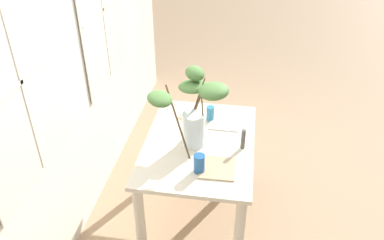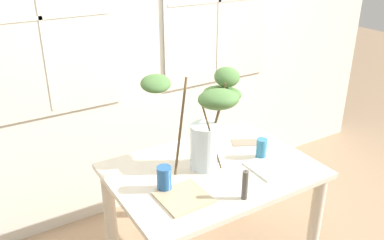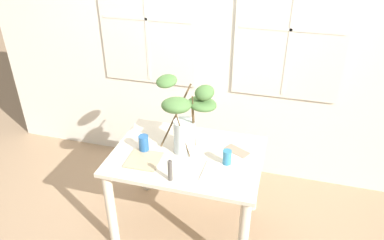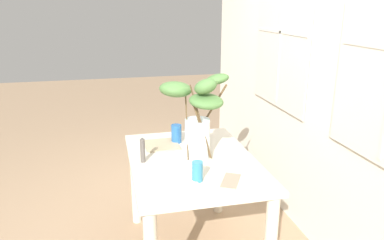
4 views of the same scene
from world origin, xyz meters
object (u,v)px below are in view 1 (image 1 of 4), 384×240
Objects in this scene: dining_table at (199,157)px; pillar_candle at (243,139)px; vase_with_branches at (195,108)px; plate_square_right at (225,122)px; drinking_glass_blue_right at (210,113)px; drinking_glass_blue_left at (199,164)px; plate_square_left at (217,168)px.

pillar_candle is at bearing -94.56° from dining_table.
vase_with_branches reaches higher than pillar_candle.
plate_square_right is at bearing 26.64° from pillar_candle.
drinking_glass_blue_right is (0.34, -0.08, -0.25)m from vase_with_branches.
vase_with_branches is at bearing 13.99° from drinking_glass_blue_left.
drinking_glass_blue_right is at bearing 11.07° from plate_square_left.
pillar_candle is (-0.03, -0.33, 0.23)m from dining_table.
pillar_candle is at bearing -140.85° from drinking_glass_blue_right.
drinking_glass_blue_right is (0.66, -0.00, -0.01)m from drinking_glass_blue_left.
plate_square_left is 0.32m from pillar_candle.
drinking_glass_blue_right is 0.14m from plate_square_right.
plate_square_right is (-0.03, -0.12, -0.06)m from drinking_glass_blue_right.
dining_table is 0.46m from vase_with_branches.
dining_table is 0.40m from drinking_glass_blue_left.
drinking_glass_blue_right is (0.32, -0.04, 0.21)m from dining_table.
dining_table is at bearing 85.44° from pillar_candle.
pillar_candle is at bearing -42.31° from drinking_glass_blue_left.
plate_square_left is (0.04, -0.12, -0.06)m from drinking_glass_blue_left.
vase_with_branches is at bearing 115.19° from dining_table.
vase_with_branches is at bearing 166.54° from drinking_glass_blue_right.
pillar_candle reaches higher than dining_table.
plate_square_left is (-0.27, -0.20, -0.30)m from vase_with_branches.
drinking_glass_blue_left is 0.79× the size of pillar_candle.
dining_table is at bearing 7.41° from drinking_glass_blue_left.
vase_with_branches is 0.48m from plate_square_right.
pillar_candle is at bearing -153.36° from plate_square_right.
dining_table is at bearing 172.05° from drinking_glass_blue_right.
dining_table is 0.40m from pillar_candle.
plate_square_right is at bearing -11.11° from drinking_glass_blue_left.
drinking_glass_blue_right is 0.50× the size of plate_square_left.
plate_square_left is at bearing 179.73° from plate_square_right.
plate_square_left is 0.58m from plate_square_right.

